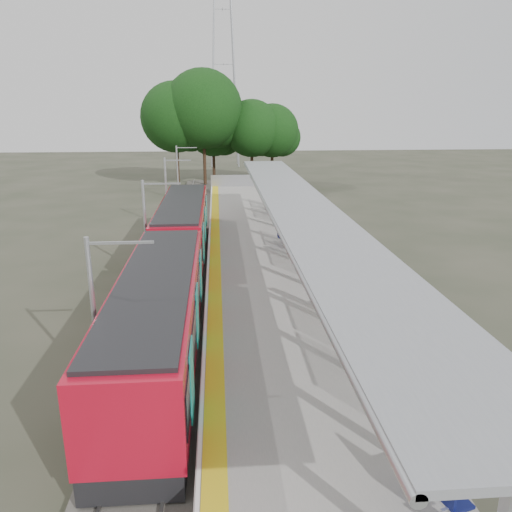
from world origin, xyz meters
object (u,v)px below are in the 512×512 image
Objects in this scene: bench_mid at (285,238)px; info_pillar_near at (320,291)px; bench_near at (432,478)px; info_pillar_far at (295,245)px; bench_far at (280,204)px; litter_bin at (336,303)px; train at (174,259)px.

info_pillar_near is at bearing -111.33° from bench_mid.
bench_mid is (-0.39, 20.45, -0.10)m from bench_near.
bench_near is 18.34m from info_pillar_far.
bench_mid is 2.14m from info_pillar_far.
bench_near is at bearing -104.25° from bench_far.
info_pillar_near is at bearing 144.12° from litter_bin.
info_pillar_far is at bearing 75.12° from info_pillar_near.
bench_far is (7.10, 15.71, -0.43)m from train.
bench_mid is at bearing 76.96° from info_pillar_near.
info_pillar_near is (-0.26, 10.69, 0.19)m from bench_near.
info_pillar_near reaches higher than info_pillar_far.
info_pillar_far is at bearing 93.18° from litter_bin.
train is 15.55× the size of bench_near.
train is 18.51× the size of bench_mid.
info_pillar_near reaches higher than bench_far.
bench_far is at bearing 62.73° from bench_mid.
bench_far is at bearing 92.93° from info_pillar_far.
info_pillar_far is (6.45, 3.41, -0.37)m from train.
bench_near is 20.45m from bench_mid.
bench_mid reaches higher than litter_bin.
train is 17.57× the size of info_pillar_far.
info_pillar_far is 8.10m from litter_bin.
bench_far is at bearing 65.69° from train.
info_pillar_near is 2.29× the size of litter_bin.
info_pillar_near is (6.30, -4.24, -0.25)m from train.
info_pillar_far is (-0.12, 18.34, 0.07)m from bench_near.
bench_far reaches higher than litter_bin.
info_pillar_near is 1.18× the size of info_pillar_far.
train is 7.30m from info_pillar_far.
train is 8.35m from litter_bin.
bench_near is 1.13× the size of info_pillar_far.
train reaches higher than info_pillar_far.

